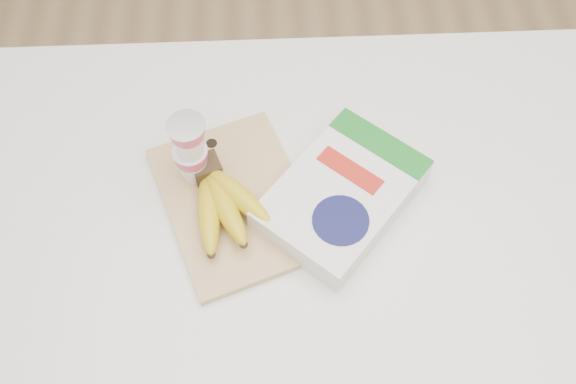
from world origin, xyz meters
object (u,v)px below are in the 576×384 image
object	(u,v)px
table	(305,324)
cereal_box	(342,196)
yogurt_stack	(190,149)
bananas	(223,202)
cutting_board	(236,201)

from	to	relation	value
table	cereal_box	bearing A→B (deg)	38.59
table	yogurt_stack	distance (m)	0.63
table	bananas	xyz separation A→B (m)	(-0.15, 0.03, 0.53)
cutting_board	bananas	size ratio (longest dim) A/B	1.58
cutting_board	bananas	xyz separation A→B (m)	(-0.02, -0.02, 0.03)
cutting_board	yogurt_stack	distance (m)	0.12
yogurt_stack	cutting_board	bearing A→B (deg)	-36.33
table	cutting_board	size ratio (longest dim) A/B	4.17
bananas	yogurt_stack	size ratio (longest dim) A/B	1.34
bananas	cereal_box	bearing A→B (deg)	2.52
bananas	cereal_box	xyz separation A→B (m)	(0.20, 0.01, -0.01)
cutting_board	cereal_box	size ratio (longest dim) A/B	0.96
yogurt_stack	table	bearing A→B (deg)	-27.30
bananas	yogurt_stack	xyz separation A→B (m)	(-0.05, 0.07, 0.06)
bananas	cereal_box	distance (m)	0.20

